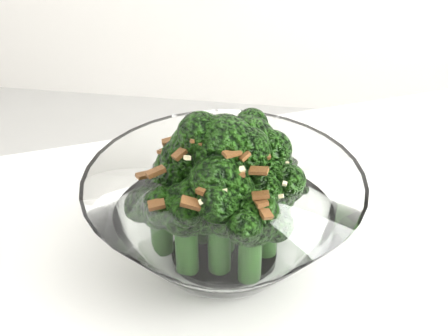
# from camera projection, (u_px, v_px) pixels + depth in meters

# --- Properties ---
(broccoli_dish) EXTENTS (0.24, 0.24, 0.15)m
(broccoli_dish) POSITION_uv_depth(u_px,v_px,m) (224.00, 208.00, 0.53)
(broccoli_dish) COLOR white
(broccoli_dish) RESTS_ON table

